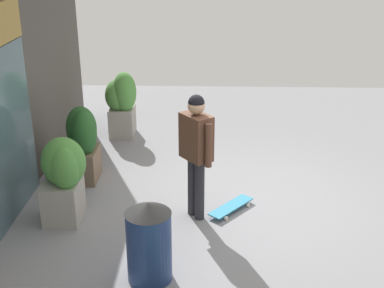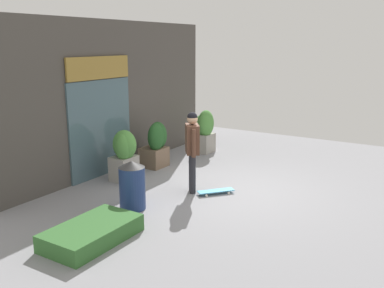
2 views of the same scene
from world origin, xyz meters
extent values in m
plane|color=gray|center=(0.00, 0.00, 0.00)|extent=(12.00, 12.00, 0.00)
cube|color=#4C4742|center=(0.00, 3.20, 1.82)|extent=(7.34, 0.25, 3.65)
cube|color=#47606B|center=(-0.64, 3.05, 1.14)|extent=(1.99, 0.06, 2.28)
cylinder|color=#28282D|center=(-0.48, 0.62, 0.43)|extent=(0.13, 0.13, 0.86)
cylinder|color=#28282D|center=(-0.60, 0.52, 0.43)|extent=(0.13, 0.13, 0.86)
cube|color=brown|center=(-0.54, 0.57, 1.16)|extent=(0.50, 0.47, 0.61)
cylinder|color=brown|center=(-0.34, 0.73, 1.13)|extent=(0.09, 0.09, 0.58)
cylinder|color=brown|center=(-0.75, 0.41, 1.13)|extent=(0.09, 0.09, 0.58)
sphere|color=tan|center=(-0.54, 0.57, 1.59)|extent=(0.22, 0.22, 0.22)
sphere|color=black|center=(-0.54, 0.57, 1.62)|extent=(0.21, 0.21, 0.21)
cube|color=teal|center=(-0.38, 0.09, 0.07)|extent=(0.73, 0.66, 0.02)
cylinder|color=silver|center=(-0.11, 0.01, 0.03)|extent=(0.06, 0.06, 0.05)
cylinder|color=silver|center=(-0.26, -0.16, 0.03)|extent=(0.06, 0.06, 0.05)
cylinder|color=silver|center=(-0.50, 0.33, 0.03)|extent=(0.06, 0.06, 0.05)
cylinder|color=silver|center=(-0.64, 0.16, 0.03)|extent=(0.06, 0.06, 0.05)
cube|color=gray|center=(-0.69, 2.35, 0.28)|extent=(0.57, 0.46, 0.57)
ellipsoid|color=#4C8C3D|center=(-0.81, 2.24, 0.83)|extent=(0.37, 0.39, 0.62)
ellipsoid|color=#4C8C3D|center=(-0.71, 2.29, 0.86)|extent=(0.47, 0.58, 0.68)
ellipsoid|color=#4C8C3D|center=(-0.59, 2.38, 0.78)|extent=(0.48, 0.46, 0.51)
cube|color=gray|center=(2.52, 2.06, 0.27)|extent=(0.56, 0.45, 0.55)
ellipsoid|color=#4C8C3D|center=(2.45, 1.98, 0.87)|extent=(0.54, 0.44, 0.76)
ellipsoid|color=#4C8C3D|center=(2.46, 2.12, 0.80)|extent=(0.51, 0.46, 0.60)
ellipsoid|color=#4C8C3D|center=(2.55, 2.14, 0.78)|extent=(0.45, 0.41, 0.54)
cube|color=brown|center=(0.56, 2.43, 0.25)|extent=(0.61, 0.58, 0.50)
ellipsoid|color=#235123|center=(0.70, 2.38, 0.80)|extent=(0.45, 0.47, 0.70)
ellipsoid|color=#235123|center=(0.48, 2.29, 0.81)|extent=(0.48, 0.36, 0.72)
cylinder|color=navy|center=(-1.94, 1.05, 0.41)|extent=(0.50, 0.50, 0.83)
cone|color=black|center=(-1.94, 1.05, 0.89)|extent=(0.51, 0.51, 0.12)
camera|label=1|loc=(-6.75, 0.43, 3.59)|focal=48.34mm
camera|label=2|loc=(-7.85, -3.97, 3.13)|focal=39.67mm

